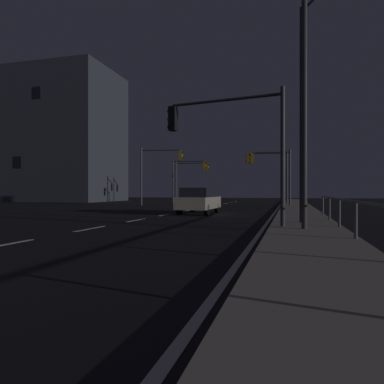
% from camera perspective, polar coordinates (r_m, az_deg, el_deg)
% --- Properties ---
extents(ground_plane, '(112.00, 112.00, 0.00)m').
position_cam_1_polar(ground_plane, '(21.18, -3.90, -3.57)').
color(ground_plane, black).
rests_on(ground_plane, ground).
extents(sidewalk_right, '(2.46, 77.00, 0.14)m').
position_cam_1_polar(sidewalk_right, '(20.00, 16.89, -3.59)').
color(sidewalk_right, '#9E937F').
rests_on(sidewalk_right, ground).
extents(lane_markings_center, '(0.14, 50.00, 0.01)m').
position_cam_1_polar(lane_markings_center, '(24.50, -1.20, -3.06)').
color(lane_markings_center, silver).
rests_on(lane_markings_center, ground).
extents(lane_edge_line, '(0.14, 53.00, 0.01)m').
position_cam_1_polar(lane_edge_line, '(25.01, 13.18, -3.00)').
color(lane_edge_line, silver).
rests_on(lane_edge_line, ground).
extents(car, '(1.85, 4.41, 1.57)m').
position_cam_1_polar(car, '(21.62, 1.10, -1.32)').
color(car, beige).
rests_on(car, ground).
extents(traffic_light_near_right, '(4.32, 0.58, 5.44)m').
position_cam_1_polar(traffic_light_near_right, '(38.24, 12.12, 4.04)').
color(traffic_light_near_right, '#38383D').
rests_on(traffic_light_near_right, sidewalk_right).
extents(traffic_light_far_right, '(4.09, 0.63, 5.19)m').
position_cam_1_polar(traffic_light_far_right, '(42.55, -0.73, 3.21)').
color(traffic_light_far_right, '#38383D').
rests_on(traffic_light_far_right, ground).
extents(traffic_light_overhead_east, '(3.49, 0.69, 4.81)m').
position_cam_1_polar(traffic_light_overhead_east, '(31.44, 12.53, 4.05)').
color(traffic_light_overhead_east, '#4C4C51').
rests_on(traffic_light_overhead_east, sidewalk_right).
extents(traffic_light_near_left, '(4.12, 0.82, 5.57)m').
position_cam_1_polar(traffic_light_near_left, '(34.64, -5.26, 4.35)').
color(traffic_light_near_left, '#4C4C51').
rests_on(traffic_light_near_left, ground).
extents(traffic_light_mid_right, '(4.55, 0.88, 4.86)m').
position_cam_1_polar(traffic_light_mid_right, '(13.50, 5.42, 9.70)').
color(traffic_light_mid_right, '#38383D').
rests_on(traffic_light_mid_right, sidewalk_right).
extents(traffic_light_far_center, '(4.19, 0.40, 5.10)m').
position_cam_1_polar(traffic_light_far_center, '(44.18, -0.20, 3.02)').
color(traffic_light_far_center, '#4C4C51').
rests_on(traffic_light_far_center, ground).
extents(street_lamp_across_street, '(0.56, 2.06, 8.22)m').
position_cam_1_polar(street_lamp_across_street, '(12.40, 17.66, 17.31)').
color(street_lamp_across_street, '#38383D').
rests_on(street_lamp_across_street, sidewalk_right).
extents(street_lamp_median, '(1.11, 1.81, 8.38)m').
position_cam_1_polar(street_lamp_median, '(14.80, 17.64, 14.76)').
color(street_lamp_median, '#2D3033').
rests_on(street_lamp_median, sidewalk_right).
extents(barrier_fence, '(0.09, 19.07, 0.98)m').
position_cam_1_polar(barrier_fence, '(10.09, 24.62, -2.59)').
color(barrier_fence, '#59595E').
rests_on(barrier_fence, sidewalk_right).
extents(building_distant, '(25.75, 11.09, 17.86)m').
position_cam_1_polar(building_distant, '(57.16, -24.41, 7.70)').
color(building_distant, '#3D424C').
rests_on(building_distant, ground).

